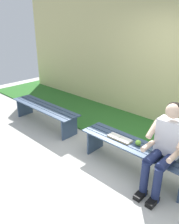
% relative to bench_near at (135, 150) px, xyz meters
% --- Properties ---
extents(ground_plane, '(10.00, 7.00, 0.04)m').
position_rel_bench_near_xyz_m(ground_plane, '(1.17, 1.00, -0.37)').
color(ground_plane, beige).
extents(grass_strip, '(9.00, 2.19, 0.03)m').
position_rel_bench_near_xyz_m(grass_strip, '(1.17, -1.47, -0.34)').
color(grass_strip, '#2D6B28').
rests_on(grass_strip, ground).
extents(brick_wall, '(9.50, 0.24, 2.87)m').
position_rel_bench_near_xyz_m(brick_wall, '(0.50, -1.98, 1.08)').
color(brick_wall, '#D1C684').
rests_on(brick_wall, ground).
extents(bench_near, '(1.87, 0.45, 0.46)m').
position_rel_bench_near_xyz_m(bench_near, '(0.00, 0.00, 0.00)').
color(bench_near, '#384C6B').
rests_on(bench_near, ground).
extents(bench_far, '(1.90, 0.45, 0.46)m').
position_rel_bench_near_xyz_m(bench_far, '(2.35, -0.00, 0.00)').
color(bench_far, '#384C6B').
rests_on(bench_far, ground).
extents(person_seated, '(0.50, 0.69, 1.26)m').
position_rel_bench_near_xyz_m(person_seated, '(-0.50, 0.10, 0.34)').
color(person_seated, silver).
rests_on(person_seated, ground).
extents(apple, '(0.09, 0.09, 0.09)m').
position_rel_bench_near_xyz_m(apple, '(-0.04, -0.01, 0.15)').
color(apple, '#72B738').
rests_on(apple, bench_near).
extents(book_open, '(0.41, 0.16, 0.02)m').
position_rel_bench_near_xyz_m(book_open, '(0.28, 0.02, 0.11)').
color(book_open, white).
rests_on(book_open, bench_near).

